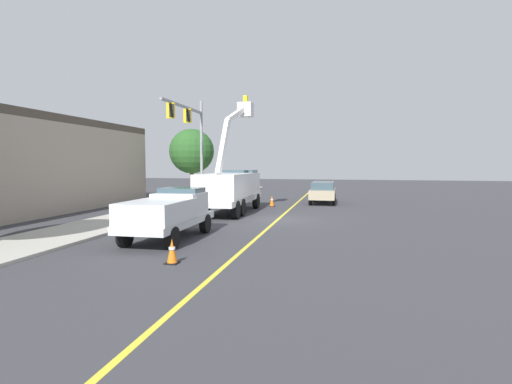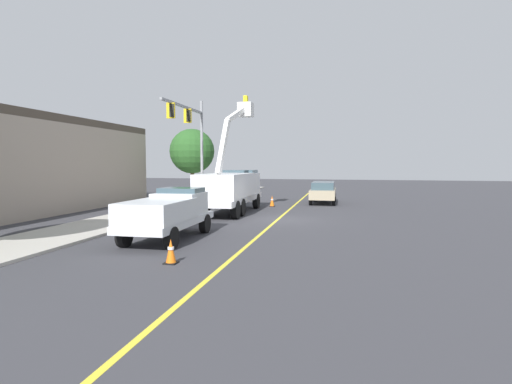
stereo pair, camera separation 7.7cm
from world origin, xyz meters
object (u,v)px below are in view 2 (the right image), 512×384
service_pickup_truck (168,213)px  traffic_signal_mast (192,132)px  traffic_cone_leading (171,251)px  utility_bucket_truck (231,187)px  passing_minivan (323,191)px  traffic_cone_mid_front (272,201)px

service_pickup_truck → traffic_signal_mast: bearing=18.0°
traffic_cone_leading → traffic_signal_mast: 18.29m
utility_bucket_truck → service_pickup_truck: utility_bucket_truck is taller
traffic_signal_mast → service_pickup_truck: bearing=-162.0°
utility_bucket_truck → passing_minivan: utility_bucket_truck is taller
traffic_cone_leading → traffic_signal_mast: traffic_signal_mast is taller
utility_bucket_truck → traffic_cone_leading: (-13.32, -2.12, -1.24)m
traffic_signal_mast → utility_bucket_truck: bearing=-128.9°
passing_minivan → service_pickup_truck: bearing=163.3°
service_pickup_truck → traffic_cone_leading: bearing=-153.1°
traffic_cone_leading → traffic_signal_mast: bearing=20.1°
traffic_cone_mid_front → traffic_signal_mast: size_ratio=0.10×
service_pickup_truck → traffic_cone_leading: service_pickup_truck is taller
utility_bucket_truck → traffic_cone_leading: size_ratio=10.55×
utility_bucket_truck → service_pickup_truck: 9.60m
utility_bucket_truck → traffic_cone_mid_front: 4.72m
passing_minivan → traffic_cone_mid_front: bearing=133.8°
service_pickup_truck → traffic_cone_leading: 4.25m
traffic_cone_leading → traffic_cone_mid_front: traffic_cone_mid_front is taller
passing_minivan → traffic_signal_mast: 11.16m
passing_minivan → traffic_cone_leading: passing_minivan is taller
traffic_cone_leading → service_pickup_truck: bearing=26.9°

